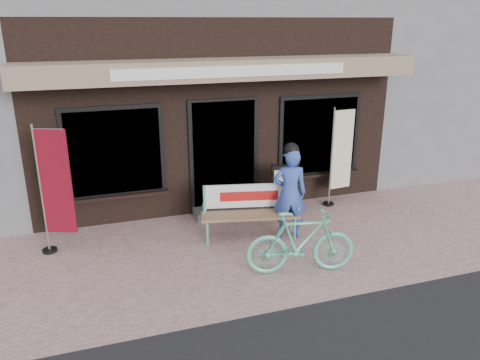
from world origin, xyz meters
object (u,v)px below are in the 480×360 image
object	(u,v)px
nobori_red	(54,189)
menu_stand	(284,190)
nobori_cream	(340,155)
bench	(250,207)
bicycle	(301,242)
person	(290,192)

from	to	relation	value
nobori_red	menu_stand	bearing A→B (deg)	24.93
nobori_cream	menu_stand	bearing A→B (deg)	-174.02
nobori_red	nobori_cream	size ratio (longest dim) A/B	1.06
nobori_red	menu_stand	world-z (taller)	nobori_red
bench	menu_stand	distance (m)	1.08
nobori_cream	menu_stand	world-z (taller)	nobori_cream
bicycle	nobori_red	bearing A→B (deg)	73.90
bench	bicycle	size ratio (longest dim) A/B	1.06
bicycle	menu_stand	bearing A→B (deg)	-5.17
bicycle	menu_stand	distance (m)	2.11
bench	nobori_red	world-z (taller)	nobori_red
menu_stand	bench	bearing A→B (deg)	-135.00
person	bicycle	distance (m)	1.28
bench	menu_stand	bearing A→B (deg)	45.77
nobori_cream	menu_stand	size ratio (longest dim) A/B	1.95
menu_stand	bicycle	bearing A→B (deg)	-95.23
nobori_cream	bench	bearing A→B (deg)	-164.03
bench	nobori_red	bearing A→B (deg)	-174.11
nobori_red	nobori_cream	world-z (taller)	nobori_red
person	nobori_red	world-z (taller)	nobori_red
bicycle	nobori_red	world-z (taller)	nobori_red
bench	bicycle	world-z (taller)	bicycle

